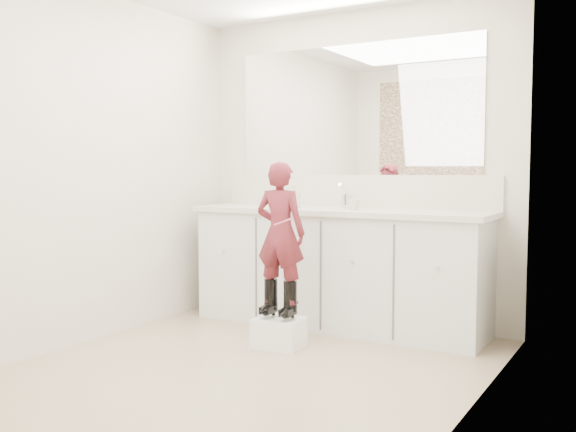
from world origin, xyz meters
The scene contains 18 objects.
floor centered at (0.00, 0.00, 0.00)m, with size 3.00×3.00×0.00m, color #91815E.
wall_back centered at (0.00, 1.50, 1.20)m, with size 2.60×2.60×0.00m, color beige.
wall_front centered at (0.00, -1.50, 1.20)m, with size 2.60×2.60×0.00m, color beige.
wall_left centered at (-1.30, 0.00, 1.20)m, with size 3.00×3.00×0.00m, color beige.
wall_right centered at (1.30, 0.00, 1.20)m, with size 3.00×3.00×0.00m, color beige.
vanity_cabinet centered at (0.00, 1.23, 0.42)m, with size 2.20×0.55×0.85m, color silver.
countertop centered at (0.00, 1.21, 0.87)m, with size 2.28×0.58×0.04m, color beige.
backsplash centered at (0.00, 1.49, 1.02)m, with size 2.28×0.03×0.25m, color beige.
mirror centered at (0.00, 1.49, 1.64)m, with size 2.00×0.02×1.00m, color white.
dot_panel centered at (0.00, -1.49, 1.65)m, with size 2.00×0.01×1.20m, color #472819.
faucet centered at (0.00, 1.38, 0.94)m, with size 0.08×0.08×0.10m, color silver.
cup centered at (0.16, 1.15, 0.93)m, with size 0.09×0.09×0.08m, color beige.
soap_bottle centered at (-0.35, 1.17, 0.97)m, with size 0.08×0.08×0.17m, color beige.
step_stool centered at (-0.09, 0.51, 0.10)m, with size 0.31×0.26×0.20m, color white.
boot_left centered at (-0.16, 0.53, 0.32)m, with size 0.09×0.17×0.26m, color black, non-canonical shape.
boot_right centered at (-0.01, 0.53, 0.32)m, with size 0.09×0.17×0.26m, color black, non-canonical shape.
toddler centered at (-0.09, 0.53, 0.77)m, with size 0.34×0.22×0.94m, color #A4323C.
toothbrush centered at (-0.02, 0.45, 0.85)m, with size 0.01×0.01×0.14m, color #E45886.
Camera 1 is at (2.09, -3.07, 1.18)m, focal length 40.00 mm.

